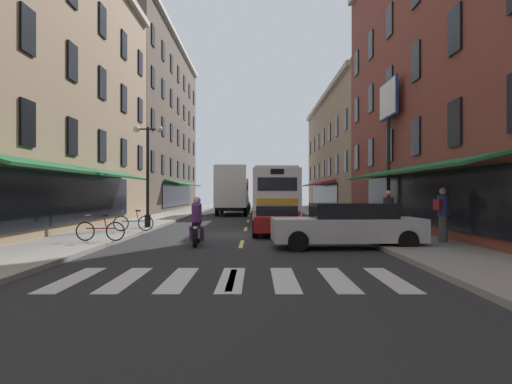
{
  "coord_description": "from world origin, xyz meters",
  "views": [
    {
      "loc": [
        0.51,
        -19.45,
        1.8
      ],
      "look_at": [
        0.53,
        8.46,
        1.84
      ],
      "focal_mm": 31.93,
      "sensor_mm": 36.0,
      "label": 1
    }
  ],
  "objects_px": {
    "transit_bus": "(273,194)",
    "sedan_near": "(240,203)",
    "sedan_far": "(275,219)",
    "bicycle_mid": "(133,223)",
    "pedestrian_mid": "(388,214)",
    "pedestrian_near": "(442,213)",
    "bicycle_near": "(100,230)",
    "billboard_sign": "(388,116)",
    "street_lamp_twin": "(147,171)",
    "sedan_mid": "(348,225)",
    "box_truck": "(232,190)",
    "motorcycle_rider": "(196,224)"
  },
  "relations": [
    {
      "from": "motorcycle_rider",
      "to": "sedan_far",
      "type": "bearing_deg",
      "value": 54.49
    },
    {
      "from": "motorcycle_rider",
      "to": "sedan_mid",
      "type": "bearing_deg",
      "value": -9.78
    },
    {
      "from": "sedan_mid",
      "to": "bicycle_mid",
      "type": "xyz_separation_m",
      "value": [
        -8.31,
        4.99,
        -0.24
      ]
    },
    {
      "from": "sedan_near",
      "to": "pedestrian_near",
      "type": "relative_size",
      "value": 2.33
    },
    {
      "from": "box_truck",
      "to": "street_lamp_twin",
      "type": "xyz_separation_m",
      "value": [
        -3.35,
        -14.89,
        0.88
      ]
    },
    {
      "from": "sedan_mid",
      "to": "sedan_near",
      "type": "bearing_deg",
      "value": 98.07
    },
    {
      "from": "sedan_far",
      "to": "pedestrian_mid",
      "type": "distance_m",
      "value": 5.17
    },
    {
      "from": "billboard_sign",
      "to": "sedan_mid",
      "type": "height_order",
      "value": "billboard_sign"
    },
    {
      "from": "billboard_sign",
      "to": "pedestrian_mid",
      "type": "distance_m",
      "value": 7.89
    },
    {
      "from": "pedestrian_mid",
      "to": "bicycle_near",
      "type": "bearing_deg",
      "value": -102.01
    },
    {
      "from": "billboard_sign",
      "to": "box_truck",
      "type": "xyz_separation_m",
      "value": [
        -8.42,
        14.38,
        -3.63
      ]
    },
    {
      "from": "motorcycle_rider",
      "to": "pedestrian_near",
      "type": "bearing_deg",
      "value": -2.83
    },
    {
      "from": "box_truck",
      "to": "motorcycle_rider",
      "type": "xyz_separation_m",
      "value": [
        -0.15,
        -21.21,
        -1.27
      ]
    },
    {
      "from": "transit_bus",
      "to": "sedan_near",
      "type": "bearing_deg",
      "value": 98.94
    },
    {
      "from": "pedestrian_mid",
      "to": "street_lamp_twin",
      "type": "height_order",
      "value": "street_lamp_twin"
    },
    {
      "from": "motorcycle_rider",
      "to": "bicycle_mid",
      "type": "bearing_deg",
      "value": 128.59
    },
    {
      "from": "sedan_far",
      "to": "pedestrian_near",
      "type": "relative_size",
      "value": 2.55
    },
    {
      "from": "sedan_mid",
      "to": "sedan_far",
      "type": "relative_size",
      "value": 1.05
    },
    {
      "from": "bicycle_mid",
      "to": "pedestrian_near",
      "type": "bearing_deg",
      "value": -21.4
    },
    {
      "from": "box_truck",
      "to": "pedestrian_mid",
      "type": "xyz_separation_m",
      "value": [
        6.61,
        -20.55,
        -0.95
      ]
    },
    {
      "from": "street_lamp_twin",
      "to": "box_truck",
      "type": "bearing_deg",
      "value": 77.32
    },
    {
      "from": "transit_bus",
      "to": "box_truck",
      "type": "relative_size",
      "value": 1.59
    },
    {
      "from": "transit_bus",
      "to": "sedan_near",
      "type": "height_order",
      "value": "transit_bus"
    },
    {
      "from": "billboard_sign",
      "to": "bicycle_near",
      "type": "height_order",
      "value": "billboard_sign"
    },
    {
      "from": "bicycle_mid",
      "to": "pedestrian_mid",
      "type": "height_order",
      "value": "pedestrian_mid"
    },
    {
      "from": "sedan_near",
      "to": "sedan_far",
      "type": "relative_size",
      "value": 0.91
    },
    {
      "from": "street_lamp_twin",
      "to": "bicycle_near",
      "type": "bearing_deg",
      "value": -91.26
    },
    {
      "from": "bicycle_near",
      "to": "bicycle_mid",
      "type": "xyz_separation_m",
      "value": [
        0.05,
        4.06,
        0.0
      ]
    },
    {
      "from": "billboard_sign",
      "to": "sedan_far",
      "type": "bearing_deg",
      "value": -153.91
    },
    {
      "from": "transit_bus",
      "to": "box_truck",
      "type": "bearing_deg",
      "value": 112.69
    },
    {
      "from": "bicycle_mid",
      "to": "box_truck",
      "type": "bearing_deg",
      "value": 78.61
    },
    {
      "from": "sedan_far",
      "to": "bicycle_near",
      "type": "distance_m",
      "value": 7.39
    },
    {
      "from": "sedan_far",
      "to": "transit_bus",
      "type": "bearing_deg",
      "value": 88.27
    },
    {
      "from": "box_truck",
      "to": "sedan_near",
      "type": "relative_size",
      "value": 1.77
    },
    {
      "from": "billboard_sign",
      "to": "street_lamp_twin",
      "type": "height_order",
      "value": "billboard_sign"
    },
    {
      "from": "box_truck",
      "to": "street_lamp_twin",
      "type": "relative_size",
      "value": 1.54
    },
    {
      "from": "sedan_far",
      "to": "sedan_mid",
      "type": "bearing_deg",
      "value": -66.51
    },
    {
      "from": "transit_bus",
      "to": "motorcycle_rider",
      "type": "distance_m",
      "value": 14.35
    },
    {
      "from": "sedan_far",
      "to": "bicycle_mid",
      "type": "distance_m",
      "value": 6.18
    },
    {
      "from": "bicycle_mid",
      "to": "billboard_sign",
      "type": "bearing_deg",
      "value": 12.85
    },
    {
      "from": "billboard_sign",
      "to": "sedan_far",
      "type": "relative_size",
      "value": 1.54
    },
    {
      "from": "sedan_far",
      "to": "pedestrian_near",
      "type": "height_order",
      "value": "pedestrian_near"
    },
    {
      "from": "transit_bus",
      "to": "pedestrian_mid",
      "type": "relative_size",
      "value": 6.88
    },
    {
      "from": "billboard_sign",
      "to": "sedan_mid",
      "type": "distance_m",
      "value": 9.77
    },
    {
      "from": "sedan_near",
      "to": "transit_bus",
      "type": "bearing_deg",
      "value": -81.06
    },
    {
      "from": "pedestrian_mid",
      "to": "sedan_far",
      "type": "bearing_deg",
      "value": -146.45
    },
    {
      "from": "motorcycle_rider",
      "to": "box_truck",
      "type": "bearing_deg",
      "value": 89.58
    },
    {
      "from": "transit_bus",
      "to": "bicycle_mid",
      "type": "distance_m",
      "value": 11.84
    },
    {
      "from": "billboard_sign",
      "to": "bicycle_mid",
      "type": "bearing_deg",
      "value": -167.15
    },
    {
      "from": "bicycle_near",
      "to": "sedan_near",
      "type": "bearing_deg",
      "value": 83.14
    }
  ]
}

